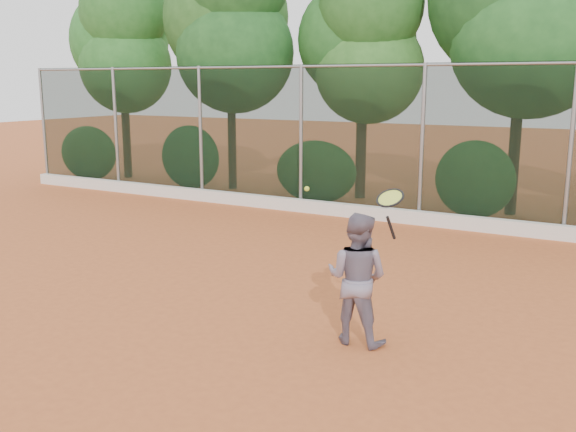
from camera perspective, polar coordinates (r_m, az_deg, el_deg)
The scene contains 7 objects.
ground at distance 8.52m, azimuth -3.33°, elevation -9.47°, with size 80.00×80.00×0.00m, color #C15D2D.
concrete_curb at distance 14.47m, azimuth 11.34°, elevation -0.14°, with size 24.00×0.20×0.30m, color silver.
tennis_player at distance 7.72m, azimuth 6.15°, elevation -5.53°, with size 0.78×0.60×1.60m, color slate.
chainlink_fence at distance 14.39m, azimuth 11.84°, elevation 6.67°, with size 24.09×0.09×3.50m.
foliage_backdrop at distance 16.44m, azimuth 12.52°, elevation 16.13°, with size 23.70×3.63×7.55m.
tennis_racket at distance 7.18m, azimuth 9.07°, elevation 1.29°, with size 0.36×0.34×0.59m.
tennis_ball_in_flight at distance 8.14m, azimuth 1.69°, elevation 2.44°, with size 0.06×0.06×0.06m.
Camera 1 is at (4.30, -6.68, 3.10)m, focal length 40.00 mm.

